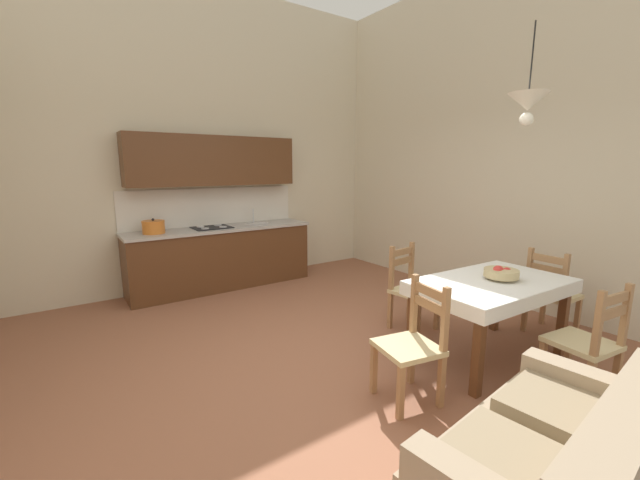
{
  "coord_description": "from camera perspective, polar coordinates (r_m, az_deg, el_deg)",
  "views": [
    {
      "loc": [
        -1.98,
        -2.77,
        1.77
      ],
      "look_at": [
        0.03,
        0.1,
        1.1
      ],
      "focal_mm": 21.73,
      "sensor_mm": 36.0,
      "label": 1
    }
  ],
  "objects": [
    {
      "name": "dining_chair_tv_side",
      "position": [
        3.11,
        13.44,
        -14.79
      ],
      "size": [
        0.5,
        0.5,
        0.93
      ],
      "color": "#D1BC89",
      "rests_on": "ground_plane"
    },
    {
      "name": "dining_chair_camera_side",
      "position": [
        3.66,
        34.69,
        -12.44
      ],
      "size": [
        0.47,
        0.47,
        0.93
      ],
      "color": "#D1BC89",
      "rests_on": "ground_plane"
    },
    {
      "name": "dining_chair_kitchen_side",
      "position": [
        4.39,
        13.29,
        -7.12
      ],
      "size": [
        0.47,
        0.47,
        0.93
      ],
      "color": "#D1BC89",
      "rests_on": "ground_plane"
    },
    {
      "name": "dining_table",
      "position": [
        3.9,
        23.87,
        -7.25
      ],
      "size": [
        1.49,
        0.94,
        0.75
      ],
      "color": "brown",
      "rests_on": "ground_plane"
    },
    {
      "name": "kitchen_cabinetry",
      "position": [
        5.87,
        -14.6,
        1.46
      ],
      "size": [
        2.66,
        0.63,
        2.2
      ],
      "color": "#56331C",
      "rests_on": "ground_plane"
    },
    {
      "name": "wall_right",
      "position": [
        5.61,
        26.11,
        13.6
      ],
      "size": [
        0.12,
        6.49,
        4.3
      ],
      "primitive_type": "cube",
      "color": "beige",
      "rests_on": "ground_plane"
    },
    {
      "name": "wall_back",
      "position": [
        6.11,
        -16.55,
        13.91
      ],
      "size": [
        6.25,
        0.12,
        4.3
      ],
      "primitive_type": "cube",
      "color": "beige",
      "rests_on": "ground_plane"
    },
    {
      "name": "fruit_bowl",
      "position": [
        3.9,
        25.1,
        -4.44
      ],
      "size": [
        0.3,
        0.3,
        0.12
      ],
      "color": "tan",
      "rests_on": "dining_table"
    },
    {
      "name": "small_couch",
      "position": [
        2.48,
        30.93,
        -26.95
      ],
      "size": [
        1.48,
        0.92,
        0.78
      ],
      "color": "gray",
      "rests_on": "ground_plane"
    },
    {
      "name": "dining_chair_window_side",
      "position": [
        4.79,
        30.89,
        -6.89
      ],
      "size": [
        0.44,
        0.44,
        0.93
      ],
      "color": "#D1BC89",
      "rests_on": "ground_plane"
    },
    {
      "name": "ground_plane",
      "position": [
        3.85,
        0.52,
        -17.37
      ],
      "size": [
        6.25,
        6.49,
        0.1
      ],
      "primitive_type": "cube",
      "color": "#935B42"
    },
    {
      "name": "pendant_lamp",
      "position": [
        3.76,
        28.29,
        17.37
      ],
      "size": [
        0.32,
        0.32,
        0.81
      ],
      "color": "black"
    }
  ]
}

